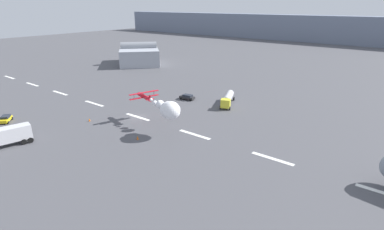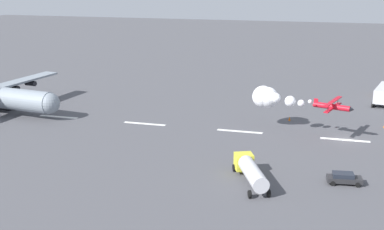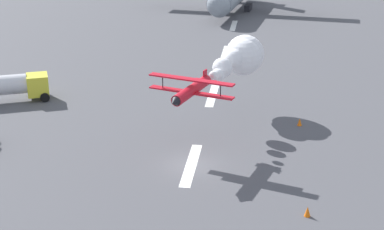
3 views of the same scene
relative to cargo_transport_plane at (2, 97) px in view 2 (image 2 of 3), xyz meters
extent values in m
plane|color=#4C4C51|center=(-64.49, -1.03, -3.48)|extent=(440.00, 440.00, 0.00)
cube|color=white|center=(-64.49, -1.03, -3.47)|extent=(8.00, 0.90, 0.01)
cube|color=white|center=(-46.81, -1.03, -3.47)|extent=(8.00, 0.90, 0.01)
cube|color=white|center=(-29.12, -1.03, -3.47)|extent=(8.00, 0.90, 0.01)
cube|color=white|center=(-11.43, -1.03, -3.47)|extent=(8.00, 0.90, 0.01)
sphere|color=gray|center=(-11.18, 1.53, -0.17)|extent=(4.00, 4.00, 4.00)
cylinder|color=black|center=(0.23, -4.27, 0.82)|extent=(2.53, 1.41, 1.10)
cylinder|color=black|center=(-0.45, -9.27, 0.82)|extent=(2.53, 1.41, 1.10)
cube|color=black|center=(1.83, -2.88, -2.88)|extent=(3.31, 1.42, 1.20)
cylinder|color=red|center=(-61.94, -0.75, 2.13)|extent=(5.98, 2.64, 0.92)
cube|color=red|center=(-62.13, -0.69, 1.98)|extent=(2.90, 7.36, 0.12)
cube|color=red|center=(-62.13, -0.69, 3.10)|extent=(2.90, 7.36, 0.12)
cylinder|color=black|center=(-62.90, -3.20, 2.54)|extent=(0.08, 0.08, 1.12)
cylinder|color=black|center=(-61.36, 1.81, 2.54)|extent=(0.08, 0.08, 1.12)
cube|color=red|center=(-59.37, -1.55, 2.58)|extent=(0.70, 0.30, 1.10)
cube|color=red|center=(-59.37, -1.55, 2.18)|extent=(1.16, 2.09, 0.08)
cone|color=black|center=(-65.13, 0.23, 2.13)|extent=(0.90, 0.96, 0.78)
sphere|color=white|center=(-58.40, -2.13, 2.40)|extent=(0.70, 0.70, 0.70)
sphere|color=white|center=(-56.94, -2.43, 1.95)|extent=(1.19, 1.19, 1.19)
sphere|color=white|center=(-55.09, -2.69, 2.10)|extent=(1.88, 1.88, 1.88)
sphere|color=white|center=(-52.49, -3.59, 2.29)|extent=(1.86, 1.86, 1.86)
sphere|color=white|center=(-51.70, -3.80, 2.14)|extent=(2.26, 2.26, 2.26)
sphere|color=white|center=(-51.08, -4.42, 2.12)|extent=(3.66, 3.66, 3.66)
sphere|color=white|center=(-50.24, -4.56, 2.19)|extent=(3.87, 3.87, 3.87)
cube|color=silver|center=(-72.70, -28.84, -1.18)|extent=(4.90, 11.06, 2.80)
cylinder|color=black|center=(-73.50, -37.68, -2.93)|extent=(0.59, 1.15, 1.10)
cylinder|color=black|center=(-70.67, -25.64, -2.93)|extent=(0.59, 1.15, 1.10)
cylinder|color=black|center=(-70.39, -24.47, -2.93)|extent=(0.59, 1.15, 1.10)
cube|color=yellow|center=(-50.60, 17.42, -1.88)|extent=(3.07, 2.97, 2.20)
cylinder|color=silver|center=(-52.58, 22.05, -1.63)|extent=(5.03, 8.06, 2.10)
cylinder|color=black|center=(-49.26, 17.34, -2.98)|extent=(0.69, 1.05, 1.00)
cylinder|color=black|center=(-52.71, 25.40, -2.98)|extent=(0.69, 1.05, 1.00)
cylinder|color=black|center=(-51.47, 16.40, -2.98)|extent=(0.69, 1.05, 1.00)
cylinder|color=black|center=(-54.92, 24.46, -2.98)|extent=(0.69, 1.05, 1.00)
cube|color=#262628|center=(-63.97, 17.87, -2.83)|extent=(4.66, 2.35, 0.65)
cube|color=#1E232D|center=(-63.77, 17.90, -2.23)|extent=(2.87, 1.98, 0.55)
cylinder|color=black|center=(-65.41, 16.78, -3.16)|extent=(0.66, 0.30, 0.64)
cylinder|color=black|center=(-62.31, 17.18, -3.16)|extent=(0.66, 0.30, 0.64)
cylinder|color=black|center=(-65.64, 18.57, -3.16)|extent=(0.66, 0.30, 0.64)
cylinder|color=black|center=(-62.53, 18.96, -3.16)|extent=(0.66, 0.30, 0.64)
cone|color=orange|center=(-54.64, -10.17, -3.10)|extent=(0.44, 0.44, 0.75)
camera|label=1|loc=(-10.41, -48.98, 22.89)|focal=28.72mm
camera|label=2|loc=(-60.73, 81.42, 22.87)|focal=46.70mm
camera|label=3|loc=(-107.22, -6.77, 17.57)|focal=54.57mm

